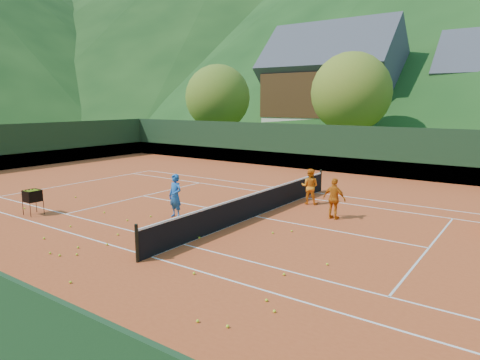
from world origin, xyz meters
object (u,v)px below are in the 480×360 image
Objects in this scene: ball_hopper at (32,196)px; chalet_left at (332,91)px; student_b at (334,199)px; tennis_net at (255,204)px; coach at (175,196)px; student_a at (310,186)px.

chalet_left is at bearing 94.35° from ball_hopper.
student_b is 3.04m from tennis_net.
ball_hopper is (-7.35, -4.89, 0.25)m from tennis_net.
student_a is at bearing 61.76° from coach.
coach reaches higher than ball_hopper.
student_a is at bearing 75.69° from tennis_net.
chalet_left is (-12.66, 28.57, 4.83)m from student_b.
coach is 5.99m from student_a.
student_a is 3.25m from tennis_net.
ball_hopper is (-4.88, -3.01, -0.10)m from coach.
coach is at bearing 31.66° from ball_hopper.
coach is 6.11m from student_b.
ball_hopper is (-10.01, -6.31, -0.05)m from student_b.
student_a is 2.53m from student_b.
chalet_left is (-7.53, 31.88, 4.78)m from coach.
coach is 0.12× the size of chalet_left.
tennis_net is at bearing 33.81° from student_b.
chalet_left reaches higher than tennis_net.
student_a reaches higher than ball_hopper.
student_b is at bearing 124.20° from student_a.
chalet_left is at bearing 108.15° from coach.
student_b is 11.84m from ball_hopper.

